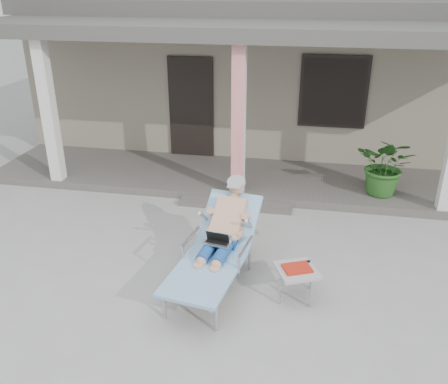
# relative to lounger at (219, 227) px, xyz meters

# --- Properties ---
(ground) EXTENTS (60.00, 60.00, 0.00)m
(ground) POSITION_rel_lounger_xyz_m (-0.15, 0.35, -0.80)
(ground) COLOR #9E9E99
(ground) RESTS_ON ground
(house) EXTENTS (10.40, 5.40, 3.30)m
(house) POSITION_rel_lounger_xyz_m (-0.15, 6.85, 0.87)
(house) COLOR gray
(house) RESTS_ON ground
(porch_deck) EXTENTS (10.00, 2.00, 0.15)m
(porch_deck) POSITION_rel_lounger_xyz_m (-0.15, 3.35, -0.72)
(porch_deck) COLOR #605B56
(porch_deck) RESTS_ON ground
(porch_overhang) EXTENTS (10.00, 2.30, 2.85)m
(porch_overhang) POSITION_rel_lounger_xyz_m (-0.15, 3.30, 1.99)
(porch_overhang) COLOR silver
(porch_overhang) RESTS_ON porch_deck
(porch_step) EXTENTS (2.00, 0.30, 0.07)m
(porch_step) POSITION_rel_lounger_xyz_m (-0.15, 2.20, -0.76)
(porch_step) COLOR #605B56
(porch_step) RESTS_ON ground
(lounger) EXTENTS (1.04, 2.05, 1.29)m
(lounger) POSITION_rel_lounger_xyz_m (0.00, 0.00, 0.00)
(lounger) COLOR #B7B7BC
(lounger) RESTS_ON ground
(side_table) EXTENTS (0.63, 0.63, 0.43)m
(side_table) POSITION_rel_lounger_xyz_m (1.02, -0.19, -0.43)
(side_table) COLOR #A9A9A4
(side_table) RESTS_ON ground
(potted_palm) EXTENTS (1.23, 1.16, 1.09)m
(potted_palm) POSITION_rel_lounger_xyz_m (2.42, 2.92, -0.10)
(potted_palm) COLOR #26591E
(potted_palm) RESTS_ON porch_deck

